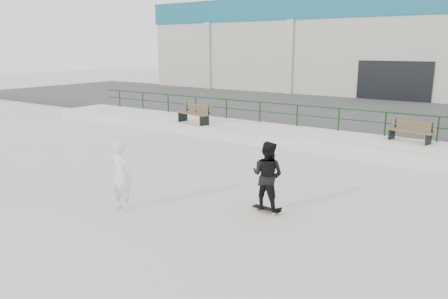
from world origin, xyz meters
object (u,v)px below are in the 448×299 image
Objects in this scene: standing_skater at (267,175)px; seated_skater at (121,175)px; skateboard at (267,209)px; bench_right at (411,132)px; bench_left at (194,114)px.

standing_skater is 3.73m from seated_skater.
bench_right is at bearing 82.02° from skateboard.
bench_right is at bearing 20.75° from bench_left.
bench_left reaches higher than skateboard.
standing_skater is at bearing -88.30° from bench_right.
skateboard is 0.43× the size of seated_skater.
skateboard is at bearing 180.00° from standing_skater.
bench_left is 1.13× the size of bench_right.
skateboard is at bearing -29.71° from bench_left.
bench_right is 1.03× the size of standing_skater.
bench_left is 9.74m from bench_right.
seated_skater reaches higher than bench_left.
skateboard is at bearing -153.22° from seated_skater.
bench_left is at bearing -159.25° from bench_right.
skateboard is 0.90m from standing_skater.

